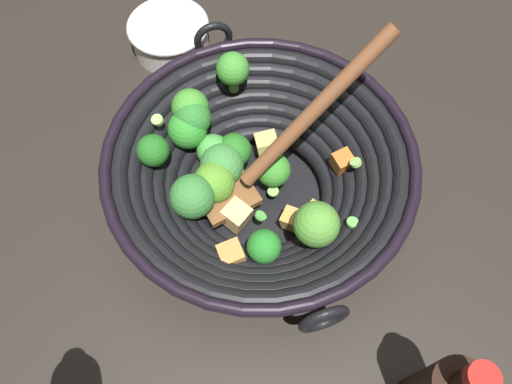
{
  "coord_description": "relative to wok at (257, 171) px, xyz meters",
  "views": [
    {
      "loc": [
        0.24,
        -0.2,
        0.6
      ],
      "look_at": [
        0.0,
        -0.01,
        0.03
      ],
      "focal_mm": 35.04,
      "sensor_mm": 36.0,
      "label": 1
    }
  ],
  "objects": [
    {
      "name": "wok",
      "position": [
        0.0,
        0.0,
        0.0
      ],
      "size": [
        0.4,
        0.37,
        0.23
      ],
      "color": "black",
      "rests_on": "ground"
    },
    {
      "name": "ground_plane",
      "position": [
        0.0,
        0.0,
        -0.07
      ],
      "size": [
        4.0,
        4.0,
        0.0
      ],
      "primitive_type": "plane",
      "color": "#28231E"
    },
    {
      "name": "prep_bowl",
      "position": [
        -0.29,
        0.07,
        -0.04
      ],
      "size": [
        0.13,
        0.13,
        0.05
      ],
      "color": "silver",
      "rests_on": "ground"
    }
  ]
}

